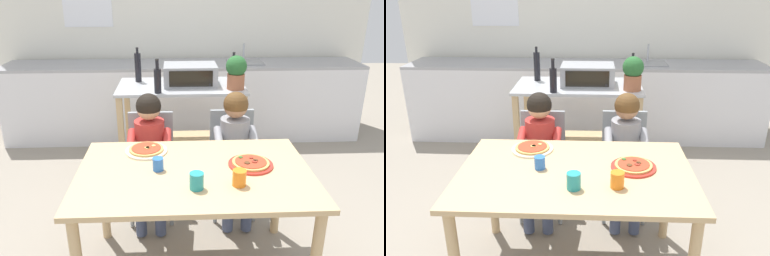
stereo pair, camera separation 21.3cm
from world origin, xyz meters
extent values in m
plane|color=gray|center=(0.00, 1.07, 0.00)|extent=(10.66, 10.66, 0.00)
cube|color=white|center=(0.00, 2.72, 1.35)|extent=(4.49, 0.12, 2.70)
cube|color=silver|center=(0.00, 2.31, 0.43)|extent=(4.04, 0.60, 0.85)
cube|color=#9E9EA3|center=(0.00, 2.31, 0.87)|extent=(4.04, 0.60, 0.03)
cube|color=gray|center=(0.71, 2.31, 0.88)|extent=(0.40, 0.33, 0.02)
cylinder|color=#B7BABF|center=(0.71, 2.43, 0.98)|extent=(0.02, 0.02, 0.20)
cube|color=#B7BABF|center=(-0.05, 1.38, 0.86)|extent=(1.14, 0.60, 0.02)
cube|color=tan|center=(-0.05, 1.38, 0.31)|extent=(1.05, 0.56, 0.02)
cube|color=tan|center=(-0.58, 1.12, 0.42)|extent=(0.05, 0.05, 0.85)
cube|color=tan|center=(0.49, 1.12, 0.42)|extent=(0.05, 0.05, 0.85)
cube|color=tan|center=(-0.58, 1.64, 0.42)|extent=(0.05, 0.05, 0.85)
cube|color=tan|center=(0.49, 1.64, 0.42)|extent=(0.05, 0.05, 0.85)
cube|color=#999BA0|center=(0.04, 1.41, 0.97)|extent=(0.47, 0.32, 0.18)
cube|color=black|center=(0.04, 1.24, 0.97)|extent=(0.38, 0.01, 0.14)
cylinder|color=black|center=(0.20, 1.24, 0.91)|extent=(0.02, 0.01, 0.02)
cylinder|color=black|center=(0.45, 1.53, 0.97)|extent=(0.05, 0.05, 0.19)
cylinder|color=black|center=(0.45, 1.53, 1.10)|extent=(0.02, 0.02, 0.07)
cylinder|color=black|center=(0.45, 1.53, 1.14)|extent=(0.03, 0.03, 0.01)
cylinder|color=black|center=(-0.25, 1.14, 0.98)|extent=(0.06, 0.06, 0.20)
cylinder|color=black|center=(-0.25, 1.14, 1.11)|extent=(0.03, 0.03, 0.07)
cylinder|color=black|center=(-0.25, 1.14, 1.16)|extent=(0.03, 0.03, 0.01)
cylinder|color=black|center=(-0.44, 1.53, 1.01)|extent=(0.06, 0.06, 0.26)
cylinder|color=black|center=(-0.44, 1.53, 1.16)|extent=(0.02, 0.02, 0.04)
cylinder|color=black|center=(-0.44, 1.53, 1.19)|extent=(0.02, 0.02, 0.01)
cylinder|color=#9E5B3D|center=(0.43, 1.23, 0.94)|extent=(0.15, 0.15, 0.13)
sphere|color=#28602D|center=(0.43, 1.23, 1.08)|extent=(0.18, 0.18, 0.18)
cube|color=tan|center=(0.00, 0.00, 0.71)|extent=(1.36, 0.88, 0.03)
cylinder|color=tan|center=(-0.62, 0.38, 0.35)|extent=(0.06, 0.06, 0.70)
cylinder|color=tan|center=(0.62, 0.38, 0.35)|extent=(0.06, 0.06, 0.70)
cube|color=gray|center=(-0.30, 0.64, 0.44)|extent=(0.36, 0.36, 0.04)
cube|color=gray|center=(-0.30, 0.80, 0.63)|extent=(0.34, 0.03, 0.38)
cylinder|color=gray|center=(-0.15, 0.49, 0.22)|extent=(0.03, 0.03, 0.42)
cylinder|color=gray|center=(-0.45, 0.49, 0.22)|extent=(0.03, 0.03, 0.42)
cylinder|color=gray|center=(-0.15, 0.79, 0.22)|extent=(0.03, 0.03, 0.42)
cylinder|color=gray|center=(-0.45, 0.79, 0.22)|extent=(0.03, 0.03, 0.42)
cube|color=gray|center=(0.34, 0.66, 0.44)|extent=(0.36, 0.36, 0.04)
cube|color=gray|center=(0.34, 0.82, 0.63)|extent=(0.34, 0.03, 0.38)
cylinder|color=gray|center=(0.49, 0.51, 0.22)|extent=(0.03, 0.03, 0.42)
cylinder|color=gray|center=(0.19, 0.51, 0.22)|extent=(0.03, 0.03, 0.42)
cylinder|color=gray|center=(0.49, 0.81, 0.22)|extent=(0.03, 0.03, 0.42)
cylinder|color=gray|center=(0.19, 0.81, 0.22)|extent=(0.03, 0.03, 0.42)
cube|color=#424C6B|center=(-0.23, 0.50, 0.48)|extent=(0.10, 0.30, 0.10)
cylinder|color=#424C6B|center=(-0.23, 0.37, 0.24)|extent=(0.08, 0.08, 0.44)
cube|color=#424C6B|center=(-0.37, 0.50, 0.48)|extent=(0.10, 0.30, 0.10)
cylinder|color=#424C6B|center=(-0.37, 0.37, 0.24)|extent=(0.08, 0.08, 0.44)
cylinder|color=#BC332D|center=(-0.17, 0.54, 0.68)|extent=(0.06, 0.26, 0.15)
cylinder|color=#BC332D|center=(-0.43, 0.54, 0.68)|extent=(0.06, 0.26, 0.15)
cylinder|color=#BC332D|center=(-0.30, 0.64, 0.64)|extent=(0.22, 0.22, 0.33)
sphere|color=tan|center=(-0.30, 0.64, 0.91)|extent=(0.17, 0.17, 0.17)
sphere|color=black|center=(-0.30, 0.64, 0.92)|extent=(0.18, 0.18, 0.18)
cube|color=#424C6B|center=(0.41, 0.52, 0.48)|extent=(0.10, 0.30, 0.10)
cylinder|color=#424C6B|center=(0.41, 0.39, 0.24)|extent=(0.08, 0.08, 0.44)
cube|color=#424C6B|center=(0.27, 0.52, 0.48)|extent=(0.10, 0.30, 0.10)
cylinder|color=#424C6B|center=(0.27, 0.39, 0.24)|extent=(0.08, 0.08, 0.44)
cylinder|color=gray|center=(0.47, 0.56, 0.67)|extent=(0.06, 0.26, 0.15)
cylinder|color=gray|center=(0.21, 0.56, 0.67)|extent=(0.06, 0.26, 0.15)
cylinder|color=gray|center=(0.34, 0.66, 0.64)|extent=(0.22, 0.22, 0.32)
sphere|color=#A37556|center=(0.34, 0.66, 0.90)|extent=(0.18, 0.18, 0.18)
sphere|color=brown|center=(0.34, 0.66, 0.92)|extent=(0.18, 0.18, 0.18)
cylinder|color=beige|center=(-0.30, 0.28, 0.73)|extent=(0.27, 0.27, 0.01)
cylinder|color=tan|center=(-0.30, 0.28, 0.75)|extent=(0.22, 0.22, 0.01)
cylinder|color=#B23D23|center=(-0.30, 0.28, 0.75)|extent=(0.19, 0.19, 0.00)
cylinder|color=#DBC666|center=(-0.29, 0.27, 0.76)|extent=(0.03, 0.03, 0.01)
cylinder|color=#DBC666|center=(-0.29, 0.27, 0.76)|extent=(0.03, 0.03, 0.01)
cylinder|color=#DBC666|center=(-0.25, 0.30, 0.76)|extent=(0.02, 0.02, 0.01)
cylinder|color=red|center=(0.34, 0.05, 0.73)|extent=(0.27, 0.27, 0.01)
cylinder|color=tan|center=(0.34, 0.05, 0.75)|extent=(0.22, 0.22, 0.01)
cylinder|color=#B23D23|center=(0.34, 0.05, 0.75)|extent=(0.19, 0.19, 0.00)
cylinder|color=#563319|center=(0.31, 0.03, 0.76)|extent=(0.03, 0.03, 0.01)
cylinder|color=maroon|center=(0.36, 0.04, 0.76)|extent=(0.03, 0.03, 0.01)
cylinder|color=maroon|center=(0.35, 0.09, 0.76)|extent=(0.02, 0.02, 0.01)
cylinder|color=#386628|center=(0.29, 0.11, 0.76)|extent=(0.03, 0.03, 0.01)
cylinder|color=#563319|center=(0.37, 0.06, 0.76)|extent=(0.03, 0.03, 0.01)
cylinder|color=blue|center=(-0.21, 0.02, 0.77)|extent=(0.07, 0.07, 0.08)
cylinder|color=teal|center=(0.00, -0.20, 0.77)|extent=(0.08, 0.08, 0.09)
cylinder|color=orange|center=(0.23, -0.18, 0.77)|extent=(0.07, 0.07, 0.09)
camera|label=1|loc=(-0.11, -1.95, 1.76)|focal=35.36mm
camera|label=2|loc=(0.10, -1.95, 1.76)|focal=35.36mm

